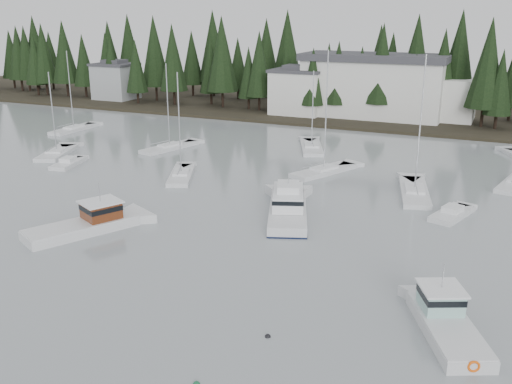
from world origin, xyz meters
TOP-DOWN VIEW (x-y plane):
  - far_shore_land at (0.00, 97.00)m, footprint 240.00×54.00m
  - conifer_treeline at (0.00, 86.00)m, footprint 200.00×22.00m
  - house_west at (-18.00, 79.00)m, footprint 9.54×7.42m
  - house_far_west at (-60.00, 81.00)m, footprint 8.48×7.42m
  - harbor_inn at (-2.96, 82.34)m, footprint 29.50×11.50m
  - lobster_boat_brown at (-14.96, 17.32)m, footprint 7.26×10.02m
  - cabin_cruiser_center at (-0.30, 28.07)m, footprint 7.02×11.52m
  - lobster_boat_teal at (15.53, 13.01)m, footprint 5.89×8.38m
  - sailboat_0 at (9.39, 39.83)m, footprint 5.01×10.83m
  - sailboat_1 at (-7.16, 55.11)m, footprint 6.26×10.07m
  - sailboat_3 at (-46.39, 51.86)m, footprint 2.62×9.29m
  - sailboat_4 at (-16.30, 35.39)m, footprint 5.76×8.84m
  - sailboat_8 at (-1.79, 43.89)m, footprint 6.29×9.55m
  - sailboat_9 at (-25.23, 47.03)m, footprint 4.69×9.57m
  - sailboat_10 at (-37.19, 37.97)m, footprint 5.91×9.16m
  - runabout_0 at (-31.94, 34.26)m, footprint 3.43×6.11m
  - runabout_1 at (13.74, 34.21)m, footprint 3.84×6.22m
  - mooring_buoy_dark at (6.11, 8.11)m, footprint 0.36×0.36m

SIDE VIEW (x-z plane):
  - far_shore_land at x=0.00m, z-range -0.50..0.50m
  - conifer_treeline at x=0.00m, z-range -10.00..10.00m
  - mooring_buoy_dark at x=6.11m, z-range -0.18..0.18m
  - sailboat_1 at x=-7.16m, z-range -5.60..5.70m
  - sailboat_10 at x=-37.19m, z-range -5.68..5.80m
  - sailboat_9 at x=-25.23m, z-range -6.07..6.20m
  - sailboat_3 at x=-46.39m, z-range -6.47..6.61m
  - sailboat_4 at x=-16.30m, z-range -6.19..6.34m
  - sailboat_0 at x=9.39m, z-range -7.35..7.51m
  - sailboat_8 at x=-1.79m, z-range -7.31..7.49m
  - runabout_0 at x=-31.94m, z-range -0.58..0.84m
  - runabout_1 at x=13.74m, z-range -0.58..0.84m
  - lobster_boat_teal at x=15.53m, z-range -1.69..2.74m
  - lobster_boat_brown at x=-14.96m, z-range -1.83..2.91m
  - cabin_cruiser_center at x=-0.30m, z-range -1.66..3.08m
  - house_far_west at x=-60.00m, z-range 0.28..8.53m
  - house_west at x=-18.00m, z-range 0.28..9.03m
  - harbor_inn at x=-2.96m, z-range 0.33..11.23m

